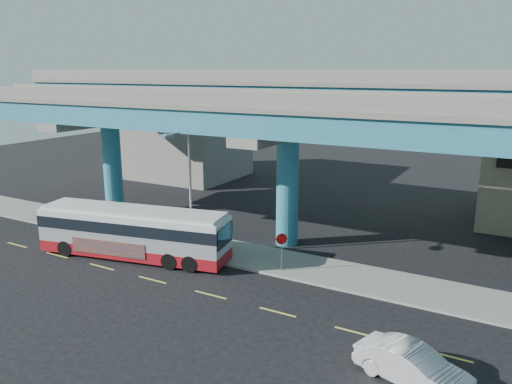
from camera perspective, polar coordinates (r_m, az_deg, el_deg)
The scene contains 10 objects.
ground at distance 27.47m, azimuth -4.84°, elevation -11.41°, with size 120.00×120.00×0.00m, color black.
sidewalk at distance 31.76m, azimuth 0.75°, elevation -7.63°, with size 70.00×4.00×0.15m, color gray.
lane_markings at distance 27.24m, azimuth -5.20°, elevation -11.62°, with size 58.00×0.12×0.01m.
viaduct at distance 32.88m, azimuth 3.83°, elevation 9.34°, with size 52.00×12.40×11.70m.
building_concrete at distance 56.50m, azimuth -8.22°, elevation 6.35°, with size 12.00×10.00×9.00m, color gray.
transit_bus at distance 32.60m, azimuth -13.81°, elevation -4.34°, with size 12.72×5.11×3.20m.
sedan at distance 20.90m, azimuth 17.48°, elevation -18.44°, with size 4.73×2.76×1.47m, color silver.
parked_car at distance 37.37m, azimuth -13.31°, elevation -3.57°, with size 3.87×2.40×1.23m, color #323338.
street_lamp at distance 30.84m, azimuth -8.20°, elevation 1.89°, with size 0.50×2.62×8.10m.
stop_sign at distance 29.20m, azimuth 2.94°, elevation -5.97°, with size 0.56×0.47×2.33m.
Camera 1 is at (14.06, -20.51, 11.66)m, focal length 35.00 mm.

